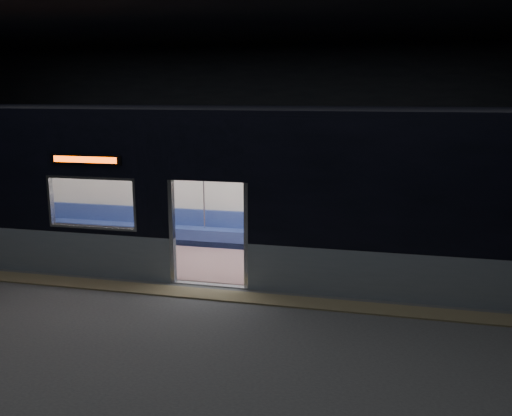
% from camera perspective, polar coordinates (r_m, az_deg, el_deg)
% --- Properties ---
extents(station_floor, '(24.00, 14.00, 0.01)m').
position_cam_1_polar(station_floor, '(9.71, -6.82, -10.21)').
color(station_floor, '#47494C').
rests_on(station_floor, ground).
extents(station_envelope, '(24.00, 14.00, 5.00)m').
position_cam_1_polar(station_envelope, '(8.98, -7.42, 11.98)').
color(station_envelope, black).
rests_on(station_envelope, station_floor).
extents(tactile_strip, '(22.80, 0.50, 0.03)m').
position_cam_1_polar(tactile_strip, '(10.18, -5.77, -8.97)').
color(tactile_strip, '#8C7F59').
rests_on(tactile_strip, station_floor).
extents(metro_car, '(18.00, 3.04, 3.35)m').
position_cam_1_polar(metro_car, '(11.55, -2.80, 3.04)').
color(metro_car, '#8792A1').
rests_on(metro_car, station_floor).
extents(passenger, '(0.41, 0.69, 1.37)m').
position_cam_1_polar(passenger, '(12.33, 9.98, -1.51)').
color(passenger, black).
rests_on(passenger, metro_car).
extents(handbag, '(0.33, 0.30, 0.13)m').
position_cam_1_polar(handbag, '(12.14, 9.98, -2.32)').
color(handbag, black).
rests_on(handbag, passenger).
extents(transit_map, '(1.05, 0.03, 0.68)m').
position_cam_1_polar(transit_map, '(12.61, 21.42, 1.36)').
color(transit_map, white).
rests_on(transit_map, metro_car).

